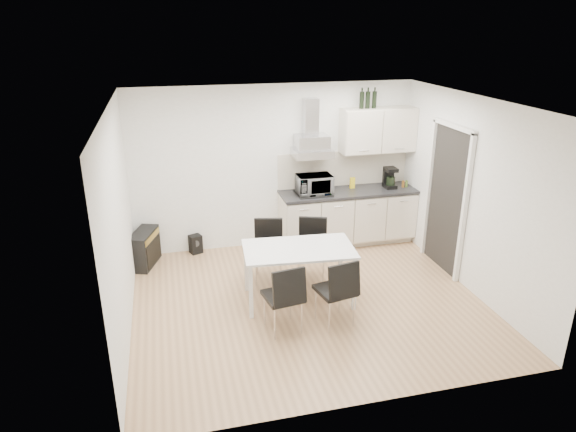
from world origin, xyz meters
name	(u,v)px	position (x,y,z in m)	size (l,w,h in m)	color
ground	(308,301)	(0.00, 0.00, 0.00)	(4.50, 4.50, 0.00)	tan
wall_back	(275,167)	(0.00, 2.00, 1.30)	(4.50, 0.10, 2.60)	white
wall_front	(372,286)	(0.00, -2.00, 1.30)	(4.50, 0.10, 2.60)	white
wall_left	(119,226)	(-2.25, 0.00, 1.30)	(0.10, 4.00, 2.60)	white
wall_right	(472,196)	(2.25, 0.00, 1.30)	(0.10, 4.00, 2.60)	white
ceiling	(311,103)	(0.00, 0.00, 2.60)	(4.50, 4.50, 0.00)	white
doorway	(445,200)	(2.21, 0.55, 1.05)	(0.08, 1.04, 2.10)	white
kitchenette	(349,195)	(1.19, 1.73, 0.83)	(2.22, 0.64, 2.52)	beige
dining_table	(299,254)	(-0.11, 0.09, 0.67)	(1.48, 0.93, 0.75)	white
chair_far_left	(268,252)	(-0.38, 0.72, 0.44)	(0.44, 0.50, 0.88)	black
chair_far_right	(312,250)	(0.23, 0.62, 0.44)	(0.44, 0.50, 0.88)	black
chair_near_left	(283,297)	(-0.47, -0.55, 0.44)	(0.44, 0.50, 0.88)	black
chair_near_right	(335,291)	(0.17, -0.56, 0.44)	(0.44, 0.50, 0.88)	black
guitar_amp	(145,248)	(-2.09, 1.65, 0.27)	(0.48, 0.70, 0.54)	black
floor_speaker	(196,244)	(-1.32, 1.90, 0.15)	(0.18, 0.16, 0.30)	black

